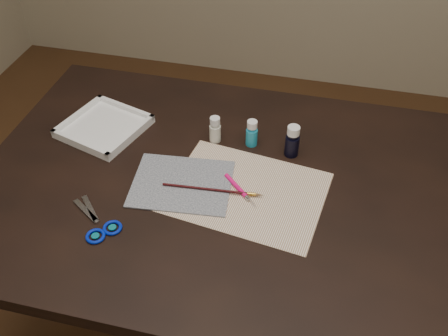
% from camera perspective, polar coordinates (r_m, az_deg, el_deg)
% --- Properties ---
extents(ground, '(3.50, 3.50, 0.02)m').
position_cam_1_polar(ground, '(1.90, -0.00, -18.35)').
color(ground, '#422614').
rests_on(ground, ground).
extents(table, '(1.30, 0.90, 0.75)m').
position_cam_1_polar(table, '(1.58, -0.00, -11.49)').
color(table, black).
rests_on(table, ground).
extents(paper, '(0.42, 0.34, 0.00)m').
position_cam_1_polar(paper, '(1.27, 2.60, -2.74)').
color(paper, white).
rests_on(paper, table).
extents(canvas, '(0.27, 0.23, 0.00)m').
position_cam_1_polar(canvas, '(1.29, -4.84, -1.78)').
color(canvas, black).
rests_on(canvas, paper).
extents(paint_bottle_white, '(0.04, 0.04, 0.08)m').
position_cam_1_polar(paint_bottle_white, '(1.40, -1.03, 4.45)').
color(paint_bottle_white, silver).
rests_on(paint_bottle_white, table).
extents(paint_bottle_cyan, '(0.04, 0.04, 0.08)m').
position_cam_1_polar(paint_bottle_cyan, '(1.39, 3.20, 4.02)').
color(paint_bottle_cyan, '#1D91B8').
rests_on(paint_bottle_cyan, table).
extents(paint_bottle_navy, '(0.05, 0.05, 0.09)m').
position_cam_1_polar(paint_bottle_navy, '(1.36, 7.82, 3.08)').
color(paint_bottle_navy, black).
rests_on(paint_bottle_navy, table).
extents(paintbrush, '(0.26, 0.03, 0.01)m').
position_cam_1_polar(paintbrush, '(1.26, -1.26, -2.49)').
color(paintbrush, black).
rests_on(paintbrush, canvas).
extents(craft_knife, '(0.11, 0.10, 0.01)m').
position_cam_1_polar(craft_knife, '(1.26, 1.94, -2.61)').
color(craft_knife, '#F80E73').
rests_on(craft_knife, paper).
extents(scissors, '(0.20, 0.17, 0.01)m').
position_cam_1_polar(scissors, '(1.24, -14.95, -5.62)').
color(scissors, silver).
rests_on(scissors, table).
extents(palette_tray, '(0.26, 0.26, 0.03)m').
position_cam_1_polar(palette_tray, '(1.49, -13.55, 4.67)').
color(palette_tray, white).
rests_on(palette_tray, table).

